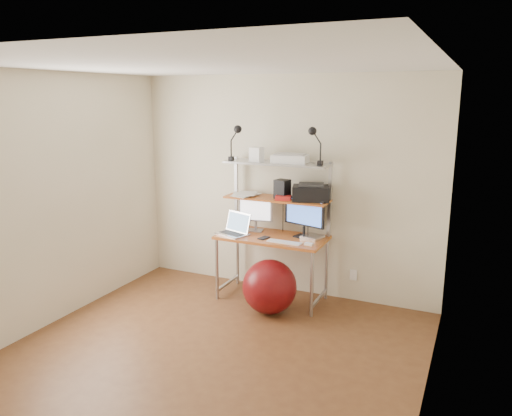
% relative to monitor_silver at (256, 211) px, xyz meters
% --- Properties ---
extents(room, '(3.60, 3.60, 3.60)m').
position_rel_monitor_silver_xyz_m(room, '(0.26, -1.58, 0.28)').
color(room, brown).
rests_on(room, ground).
extents(computer_desk, '(1.20, 0.60, 1.57)m').
position_rel_monitor_silver_xyz_m(computer_desk, '(0.26, -0.08, -0.02)').
color(computer_desk, '#BF6F25').
rests_on(computer_desk, ground).
extents(desktop, '(1.20, 0.60, 0.00)m').
position_rel_monitor_silver_xyz_m(desktop, '(0.26, -0.14, -0.23)').
color(desktop, '#BF6F25').
rests_on(desktop, computer_desk).
extents(mid_shelf, '(1.18, 0.34, 0.00)m').
position_rel_monitor_silver_xyz_m(mid_shelf, '(0.26, -0.01, 0.18)').
color(mid_shelf, '#BF6F25').
rests_on(mid_shelf, computer_desk).
extents(top_shelf, '(1.18, 0.34, 0.00)m').
position_rel_monitor_silver_xyz_m(top_shelf, '(0.26, -0.01, 0.58)').
color(top_shelf, '#A7A8AC').
rests_on(top_shelf, computer_desk).
extents(floor, '(3.60, 3.60, 0.00)m').
position_rel_monitor_silver_xyz_m(floor, '(0.26, -1.58, -0.97)').
color(floor, brown).
rests_on(floor, ground).
extents(wall_outlet, '(0.08, 0.01, 0.12)m').
position_rel_monitor_silver_xyz_m(wall_outlet, '(1.11, 0.20, -0.67)').
color(wall_outlet, white).
rests_on(wall_outlet, room).
extents(monitor_silver, '(0.39, 0.17, 0.44)m').
position_rel_monitor_silver_xyz_m(monitor_silver, '(0.00, 0.00, 0.00)').
color(monitor_silver, '#A8A7AC').
rests_on(monitor_silver, desktop).
extents(monitor_black, '(0.50, 0.20, 0.51)m').
position_rel_monitor_silver_xyz_m(monitor_black, '(0.59, -0.02, 0.02)').
color(monitor_black, black).
rests_on(monitor_black, desktop).
extents(laptop, '(0.42, 0.38, 0.30)m').
position_rel_monitor_silver_xyz_m(laptop, '(-0.15, -0.23, -0.18)').
color(laptop, silver).
rests_on(laptop, desktop).
extents(keyboard, '(0.37, 0.12, 0.01)m').
position_rel_monitor_silver_xyz_m(keyboard, '(0.48, -0.32, -0.23)').
color(keyboard, white).
rests_on(keyboard, desktop).
extents(mouse, '(0.09, 0.06, 0.02)m').
position_rel_monitor_silver_xyz_m(mouse, '(0.74, -0.30, -0.22)').
color(mouse, white).
rests_on(mouse, desktop).
extents(mac_mini, '(0.24, 0.24, 0.04)m').
position_rel_monitor_silver_xyz_m(mac_mini, '(0.70, -0.06, -0.21)').
color(mac_mini, silver).
rests_on(mac_mini, desktop).
extents(phone, '(0.11, 0.15, 0.01)m').
position_rel_monitor_silver_xyz_m(phone, '(0.22, -0.26, -0.23)').
color(phone, black).
rests_on(phone, desktop).
extents(printer, '(0.46, 0.37, 0.19)m').
position_rel_monitor_silver_xyz_m(printer, '(0.66, 0.00, 0.27)').
color(printer, black).
rests_on(printer, mid_shelf).
extents(nas_cube, '(0.17, 0.17, 0.21)m').
position_rel_monitor_silver_xyz_m(nas_cube, '(0.33, -0.01, 0.28)').
color(nas_cube, black).
rests_on(nas_cube, mid_shelf).
extents(red_box, '(0.19, 0.15, 0.05)m').
position_rel_monitor_silver_xyz_m(red_box, '(0.37, -0.09, 0.20)').
color(red_box, red).
rests_on(red_box, mid_shelf).
extents(scanner, '(0.40, 0.28, 0.10)m').
position_rel_monitor_silver_xyz_m(scanner, '(0.41, 0.01, 0.63)').
color(scanner, white).
rests_on(scanner, top_shelf).
extents(box_white, '(0.15, 0.13, 0.16)m').
position_rel_monitor_silver_xyz_m(box_white, '(0.03, -0.05, 0.66)').
color(box_white, white).
rests_on(box_white, top_shelf).
extents(box_grey, '(0.11, 0.11, 0.09)m').
position_rel_monitor_silver_xyz_m(box_grey, '(-0.00, -0.01, 0.62)').
color(box_grey, '#2F2F32').
rests_on(box_grey, top_shelf).
extents(clip_lamp_left, '(0.16, 0.09, 0.40)m').
position_rel_monitor_silver_xyz_m(clip_lamp_left, '(-0.18, -0.13, 0.87)').
color(clip_lamp_left, black).
rests_on(clip_lamp_left, top_shelf).
extents(clip_lamp_right, '(0.16, 0.09, 0.40)m').
position_rel_monitor_silver_xyz_m(clip_lamp_right, '(0.70, -0.08, 0.87)').
color(clip_lamp_right, black).
rests_on(clip_lamp_right, top_shelf).
extents(exercise_ball, '(0.58, 0.58, 0.58)m').
position_rel_monitor_silver_xyz_m(exercise_ball, '(0.38, -0.49, -0.68)').
color(exercise_ball, maroon).
rests_on(exercise_ball, floor).
extents(paper_stack, '(0.38, 0.42, 0.02)m').
position_rel_monitor_silver_xyz_m(paper_stack, '(-0.12, -0.02, 0.19)').
color(paper_stack, white).
rests_on(paper_stack, mid_shelf).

